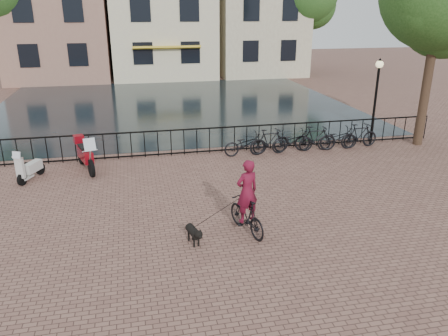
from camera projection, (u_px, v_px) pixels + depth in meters
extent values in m
plane|color=brown|center=(252.00, 264.00, 9.74)|extent=(100.00, 100.00, 0.00)
plane|color=black|center=(173.00, 105.00, 25.60)|extent=(20.00, 20.00, 0.00)
cube|color=black|center=(197.00, 129.00, 16.73)|extent=(20.00, 0.05, 0.05)
cube|color=black|center=(197.00, 152.00, 17.05)|extent=(20.00, 0.05, 0.05)
cube|color=beige|center=(160.00, 6.00, 35.45)|extent=(8.00, 9.00, 11.00)
cube|color=gold|center=(167.00, 48.00, 32.14)|extent=(5.00, 0.60, 0.15)
cylinder|color=black|center=(4.00, 41.00, 31.24)|extent=(0.36, 0.36, 6.30)
cylinder|color=black|center=(428.00, 77.00, 17.28)|extent=(0.36, 0.36, 5.60)
cylinder|color=black|center=(305.00, 39.00, 35.84)|extent=(0.36, 0.36, 5.95)
cylinder|color=black|center=(374.00, 107.00, 17.58)|extent=(0.10, 0.10, 3.20)
sphere|color=beige|center=(380.00, 64.00, 16.99)|extent=(0.30, 0.30, 0.30)
imported|color=black|center=(247.00, 215.00, 10.93)|extent=(0.92, 1.73, 1.00)
imported|color=maroon|center=(247.00, 185.00, 10.66)|extent=(0.82, 0.65, 1.96)
imported|color=black|center=(246.00, 144.00, 16.72)|extent=(1.76, 0.72, 0.90)
imported|color=black|center=(269.00, 141.00, 16.89)|extent=(1.72, 0.72, 1.00)
imported|color=black|center=(293.00, 141.00, 17.10)|extent=(1.75, 0.69, 0.90)
imported|color=black|center=(315.00, 139.00, 17.27)|extent=(1.71, 0.68, 1.00)
imported|color=black|center=(337.00, 138.00, 17.47)|extent=(1.72, 0.62, 0.90)
imported|color=black|center=(359.00, 136.00, 17.65)|extent=(1.71, 0.65, 1.00)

